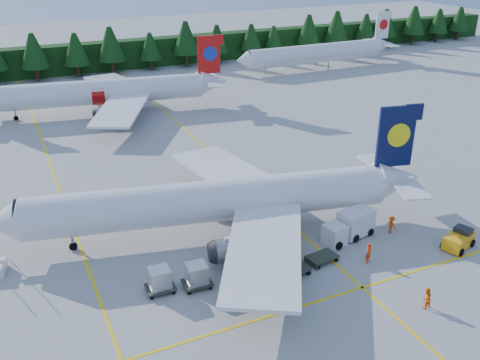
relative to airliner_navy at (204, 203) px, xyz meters
name	(u,v)px	position (x,y,z in m)	size (l,w,h in m)	color
ground	(264,268)	(2.67, -7.47, -3.51)	(320.00, 320.00, 0.00)	#9F9F9A
taxi_stripe_a	(65,204)	(-11.33, 12.53, -3.51)	(0.25, 120.00, 0.01)	yellow
taxi_stripe_b	(233,173)	(8.67, 12.53, -3.51)	(0.25, 120.00, 0.01)	yellow
taxi_stripe_cross	(299,307)	(2.67, -13.47, -3.51)	(80.00, 0.25, 0.01)	yellow
treeline_hedge	(87,58)	(2.67, 74.53, -0.51)	(220.00, 4.00, 6.00)	black
airliner_navy	(204,203)	(0.00, 0.00, 0.00)	(39.69, 32.32, 11.68)	silver
airliner_red	(94,93)	(-1.87, 43.64, -0.01)	(39.85, 32.54, 11.65)	silver
airliner_far_right	(311,53)	(47.01, 56.56, -0.05)	(37.96, 4.01, 11.04)	silver
service_truck	(348,226)	(12.24, -6.33, -2.22)	(5.67, 2.97, 2.60)	white
baggage_tug	(459,239)	(20.58, -12.05, -2.67)	(3.59, 2.68, 1.72)	#F19E0D
dolly_train	(294,270)	(4.46, -9.46, -3.01)	(9.55, 3.48, 0.16)	#2F3426
uld_pair	(178,277)	(-5.11, -7.30, -2.30)	(5.35, 2.58, 1.80)	#2F3426
crew_a	(369,253)	(11.44, -10.57, -2.56)	(0.69, 0.46, 1.90)	#E93104
crew_b	(426,298)	(11.50, -17.66, -2.61)	(0.87, 0.68, 1.80)	#FF6405
crew_c	(391,225)	(16.66, -7.25, -2.64)	(0.72, 0.49, 1.75)	#D64004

